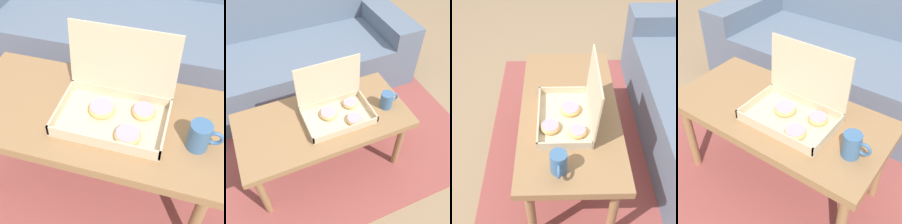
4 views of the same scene
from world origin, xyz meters
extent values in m
plane|color=#937756|center=(0.00, 0.00, 0.00)|extent=(12.00, 12.00, 0.00)
cube|color=#994742|center=(0.00, 0.30, 0.01)|extent=(2.25, 1.89, 0.01)
cube|color=slate|center=(0.00, 0.68, 0.20)|extent=(1.65, 0.65, 0.41)
cube|color=slate|center=(-0.95, 0.78, 0.28)|extent=(0.24, 0.85, 0.56)
cube|color=#997047|center=(0.00, -0.14, 0.46)|extent=(1.02, 0.50, 0.04)
cylinder|color=#997047|center=(0.45, -0.33, 0.22)|extent=(0.04, 0.04, 0.44)
cylinder|color=#997047|center=(-0.45, 0.05, 0.22)|extent=(0.04, 0.04, 0.44)
cylinder|color=#997047|center=(0.45, 0.05, 0.22)|extent=(0.04, 0.04, 0.44)
cube|color=beige|center=(0.08, -0.17, 0.48)|extent=(0.40, 0.26, 0.01)
cube|color=beige|center=(0.08, -0.29, 0.51)|extent=(0.40, 0.01, 0.04)
cube|color=beige|center=(0.08, -0.04, 0.51)|extent=(0.40, 0.01, 0.04)
cube|color=beige|center=(-0.11, -0.17, 0.51)|extent=(0.01, 0.26, 0.04)
cube|color=beige|center=(0.28, -0.17, 0.51)|extent=(0.01, 0.26, 0.04)
cube|color=beige|center=(0.08, -0.03, 0.65)|extent=(0.40, 0.03, 0.26)
torus|color=#E0B266|center=(0.16, -0.23, 0.50)|extent=(0.09, 0.09, 0.03)
cylinder|color=pink|center=(0.16, -0.23, 0.51)|extent=(0.08, 0.08, 0.01)
torus|color=#E0B266|center=(0.04, -0.13, 0.50)|extent=(0.10, 0.10, 0.03)
cylinder|color=pink|center=(0.04, -0.13, 0.51)|extent=(0.09, 0.09, 0.01)
torus|color=#E0B266|center=(0.19, -0.10, 0.50)|extent=(0.09, 0.09, 0.03)
cylinder|color=pink|center=(0.19, -0.10, 0.51)|extent=(0.08, 0.08, 0.01)
cylinder|color=#3D6693|center=(0.39, -0.19, 0.53)|extent=(0.07, 0.07, 0.11)
torus|color=#3D6693|center=(0.44, -0.19, 0.54)|extent=(0.06, 0.01, 0.06)
camera|label=1|loc=(0.30, -0.90, 1.32)|focal=50.00mm
camera|label=2|loc=(-0.32, -1.11, 1.64)|focal=42.00mm
camera|label=3|loc=(1.18, -0.19, 1.57)|focal=50.00mm
camera|label=4|loc=(0.68, -1.01, 1.36)|focal=50.00mm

